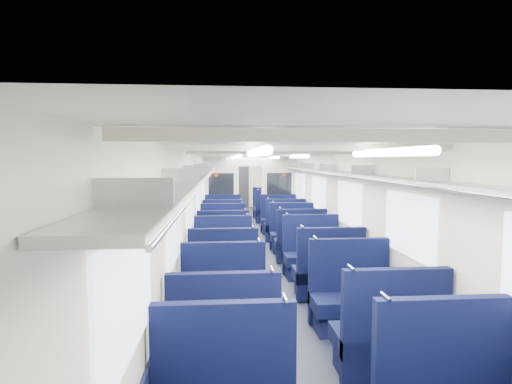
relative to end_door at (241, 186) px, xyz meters
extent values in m
cube|color=black|center=(0.00, -8.94, -1.00)|extent=(2.80, 18.00, 0.01)
cube|color=silver|center=(0.00, -8.94, 1.35)|extent=(2.80, 18.00, 0.01)
cube|color=beige|center=(-1.40, -8.94, 0.18)|extent=(0.02, 18.00, 2.35)
cube|color=black|center=(-1.39, -8.94, -0.65)|extent=(0.03, 17.90, 0.70)
cube|color=beige|center=(1.40, -8.94, 0.18)|extent=(0.02, 18.00, 2.35)
cube|color=black|center=(1.39, -8.94, -0.65)|extent=(0.03, 17.90, 0.70)
cube|color=beige|center=(0.00, 0.06, 0.18)|extent=(2.80, 0.02, 2.35)
cube|color=#B2B5BA|center=(-1.22, -8.94, 0.97)|extent=(0.34, 17.40, 0.04)
cylinder|color=silver|center=(-1.04, -8.94, 0.95)|extent=(0.02, 17.40, 0.02)
cube|color=#B2B5BA|center=(-1.22, -16.94, 1.05)|extent=(0.34, 0.03, 0.14)
cube|color=#B2B5BA|center=(-1.22, -14.94, 1.05)|extent=(0.34, 0.03, 0.14)
cube|color=#B2B5BA|center=(-1.22, -12.94, 1.05)|extent=(0.34, 0.03, 0.14)
cube|color=#B2B5BA|center=(-1.22, -10.94, 1.05)|extent=(0.34, 0.03, 0.14)
cube|color=#B2B5BA|center=(-1.22, -8.94, 1.05)|extent=(0.34, 0.03, 0.14)
cube|color=#B2B5BA|center=(-1.22, -6.94, 1.05)|extent=(0.34, 0.03, 0.14)
cube|color=#B2B5BA|center=(-1.22, -4.94, 1.05)|extent=(0.34, 0.03, 0.14)
cube|color=#B2B5BA|center=(-1.22, -2.94, 1.05)|extent=(0.34, 0.03, 0.14)
cube|color=#B2B5BA|center=(-1.22, -0.94, 1.05)|extent=(0.34, 0.03, 0.14)
cube|color=#B2B5BA|center=(1.22, -8.94, 0.97)|extent=(0.34, 17.40, 0.04)
cylinder|color=silver|center=(1.04, -8.94, 0.95)|extent=(0.02, 17.40, 0.02)
cube|color=#B2B5BA|center=(1.22, -14.94, 1.05)|extent=(0.34, 0.03, 0.14)
cube|color=#B2B5BA|center=(1.22, -12.94, 1.05)|extent=(0.34, 0.03, 0.14)
cube|color=#B2B5BA|center=(1.22, -10.94, 1.05)|extent=(0.34, 0.03, 0.14)
cube|color=#B2B5BA|center=(1.22, -8.94, 1.05)|extent=(0.34, 0.03, 0.14)
cube|color=#B2B5BA|center=(1.22, -6.94, 1.05)|extent=(0.34, 0.03, 0.14)
cube|color=#B2B5BA|center=(1.22, -4.94, 1.05)|extent=(0.34, 0.03, 0.14)
cube|color=#B2B5BA|center=(1.22, -2.94, 1.05)|extent=(0.34, 0.03, 0.14)
cube|color=#B2B5BA|center=(1.22, -0.94, 1.05)|extent=(0.34, 0.03, 0.14)
cube|color=white|center=(-1.38, -16.44, 0.42)|extent=(0.02, 1.30, 0.75)
cube|color=white|center=(-1.38, -14.14, 0.42)|extent=(0.02, 1.30, 0.75)
cube|color=white|center=(-1.38, -11.84, 0.42)|extent=(0.02, 1.30, 0.75)
cube|color=white|center=(-1.38, -9.54, 0.42)|extent=(0.02, 1.30, 0.75)
cube|color=white|center=(-1.38, -7.24, 0.42)|extent=(0.02, 1.30, 0.75)
cube|color=white|center=(-1.38, -4.44, 0.42)|extent=(0.02, 1.30, 0.75)
cube|color=white|center=(-1.38, -2.14, 0.42)|extent=(0.02, 1.30, 0.75)
cube|color=white|center=(1.38, -14.14, 0.42)|extent=(0.02, 1.30, 0.75)
cube|color=white|center=(1.38, -11.84, 0.42)|extent=(0.02, 1.30, 0.75)
cube|color=white|center=(1.38, -9.54, 0.42)|extent=(0.02, 1.30, 0.75)
cube|color=white|center=(1.38, -7.24, 0.42)|extent=(0.02, 1.30, 0.75)
cube|color=white|center=(1.38, -4.44, 0.42)|extent=(0.02, 1.30, 0.75)
cube|color=white|center=(1.38, -2.14, 0.42)|extent=(0.02, 1.30, 0.75)
cube|color=beige|center=(0.00, -16.94, 1.31)|extent=(2.70, 0.06, 0.06)
cube|color=beige|center=(0.00, -14.94, 1.31)|extent=(2.70, 0.06, 0.06)
cube|color=beige|center=(0.00, -12.94, 1.31)|extent=(2.70, 0.06, 0.06)
cube|color=beige|center=(0.00, -10.94, 1.31)|extent=(2.70, 0.06, 0.06)
cube|color=beige|center=(0.00, -8.94, 1.31)|extent=(2.70, 0.06, 0.06)
cube|color=beige|center=(0.00, -6.94, 1.31)|extent=(2.70, 0.06, 0.06)
cube|color=beige|center=(0.00, -4.94, 1.31)|extent=(2.70, 0.06, 0.06)
cube|color=beige|center=(0.00, -2.94, 1.31)|extent=(2.70, 0.06, 0.06)
cube|color=beige|center=(0.00, -0.94, 1.31)|extent=(2.70, 0.06, 0.06)
cylinder|color=white|center=(-0.55, -15.44, 1.26)|extent=(0.07, 1.60, 0.07)
cylinder|color=white|center=(-0.55, -11.44, 1.26)|extent=(0.07, 1.60, 0.07)
cylinder|color=white|center=(-0.55, -7.94, 1.26)|extent=(0.07, 1.60, 0.07)
cylinder|color=white|center=(-0.55, -3.44, 1.26)|extent=(0.07, 1.60, 0.07)
cylinder|color=white|center=(0.55, -15.44, 1.26)|extent=(0.07, 1.60, 0.07)
cylinder|color=white|center=(0.55, -11.44, 1.26)|extent=(0.07, 1.60, 0.07)
cylinder|color=white|center=(0.55, -7.94, 1.26)|extent=(0.07, 1.60, 0.07)
cylinder|color=white|center=(0.55, -3.44, 1.26)|extent=(0.07, 1.60, 0.07)
cube|color=black|center=(0.00, 0.00, 0.00)|extent=(0.75, 0.06, 2.00)
cube|color=beige|center=(-0.88, -6.53, 0.18)|extent=(1.05, 0.08, 2.35)
cube|color=black|center=(-0.87, -6.58, 0.40)|extent=(0.76, 0.02, 0.80)
cylinder|color=#B21E0B|center=(-1.02, -6.58, 0.75)|extent=(0.12, 0.01, 0.12)
cube|color=beige|center=(0.88, -6.53, 0.18)|extent=(1.05, 0.08, 2.35)
cube|color=black|center=(0.87, -6.58, 0.40)|extent=(0.76, 0.02, 0.80)
cylinder|color=#B21E0B|center=(1.02, -6.58, 0.75)|extent=(0.12, 0.01, 0.12)
cube|color=beige|center=(0.00, -6.53, 1.17)|extent=(0.70, 0.08, 0.35)
cube|color=#0B1035|center=(-0.83, -15.87, -0.41)|extent=(1.07, 0.10, 1.14)
cylinder|color=silver|center=(-0.38, -15.87, 0.18)|extent=(0.02, 0.16, 0.02)
cube|color=#0B1035|center=(0.83, -15.91, -0.41)|extent=(1.07, 0.10, 1.14)
cylinder|color=silver|center=(0.38, -15.91, 0.18)|extent=(0.02, 0.16, 0.02)
cube|color=#0B1035|center=(-0.83, -14.86, -0.63)|extent=(1.07, 0.56, 0.18)
cube|color=black|center=(-0.83, -14.86, -0.86)|extent=(0.98, 0.45, 0.28)
cube|color=#0B1035|center=(-0.83, -15.09, -0.41)|extent=(1.07, 0.10, 1.14)
cylinder|color=silver|center=(-0.38, -15.09, 0.18)|extent=(0.02, 0.16, 0.02)
cube|color=#0B1035|center=(0.83, -14.86, -0.63)|extent=(1.07, 0.56, 0.18)
cube|color=black|center=(0.83, -14.86, -0.86)|extent=(0.98, 0.45, 0.28)
cube|color=#0B1035|center=(0.83, -15.09, -0.41)|extent=(1.07, 0.10, 1.14)
cylinder|color=silver|center=(0.38, -15.09, 0.18)|extent=(0.02, 0.16, 0.02)
cube|color=#0B1035|center=(-0.83, -13.92, -0.63)|extent=(1.07, 0.56, 0.18)
cube|color=black|center=(-0.83, -13.92, -0.86)|extent=(0.98, 0.45, 0.28)
cube|color=#0B1035|center=(-0.83, -13.69, -0.41)|extent=(1.07, 0.10, 1.14)
cylinder|color=silver|center=(-0.38, -13.69, 0.18)|extent=(0.02, 0.16, 0.02)
cube|color=#0B1035|center=(0.83, -13.82, -0.63)|extent=(1.07, 0.56, 0.18)
cube|color=black|center=(0.83, -13.82, -0.86)|extent=(0.98, 0.45, 0.28)
cube|color=#0B1035|center=(0.83, -13.60, -0.41)|extent=(1.07, 0.10, 1.14)
cylinder|color=silver|center=(0.38, -13.60, 0.18)|extent=(0.02, 0.16, 0.02)
cube|color=#0B1035|center=(-0.83, -12.43, -0.63)|extent=(1.07, 0.56, 0.18)
cube|color=black|center=(-0.83, -12.43, -0.86)|extent=(0.98, 0.45, 0.28)
cube|color=#0B1035|center=(-0.83, -12.65, -0.41)|extent=(1.07, 0.10, 1.14)
cylinder|color=silver|center=(-0.38, -12.65, 0.18)|extent=(0.02, 0.16, 0.02)
cube|color=#0B1035|center=(0.83, -12.49, -0.63)|extent=(1.07, 0.56, 0.18)
cube|color=black|center=(0.83, -12.49, -0.86)|extent=(0.98, 0.45, 0.28)
cube|color=#0B1035|center=(0.83, -12.72, -0.41)|extent=(1.07, 0.10, 1.14)
cylinder|color=silver|center=(0.38, -12.72, 0.18)|extent=(0.02, 0.16, 0.02)
cube|color=#0B1035|center=(-0.83, -11.49, -0.63)|extent=(1.07, 0.56, 0.18)
cube|color=black|center=(-0.83, -11.49, -0.86)|extent=(0.98, 0.45, 0.28)
cube|color=#0B1035|center=(-0.83, -11.26, -0.41)|extent=(1.07, 0.10, 1.14)
cylinder|color=silver|center=(-0.38, -11.26, 0.18)|extent=(0.02, 0.16, 0.02)
cube|color=#0B1035|center=(0.83, -11.46, -0.63)|extent=(1.07, 0.56, 0.18)
cube|color=black|center=(0.83, -11.46, -0.86)|extent=(0.98, 0.45, 0.28)
cube|color=#0B1035|center=(0.83, -11.23, -0.41)|extent=(1.07, 0.10, 1.14)
cylinder|color=silver|center=(0.38, -11.23, 0.18)|extent=(0.02, 0.16, 0.02)
cube|color=#0B1035|center=(-0.83, -10.24, -0.63)|extent=(1.07, 0.56, 0.18)
cube|color=black|center=(-0.83, -10.24, -0.86)|extent=(0.98, 0.45, 0.28)
cube|color=#0B1035|center=(-0.83, -10.47, -0.41)|extent=(1.07, 0.10, 1.14)
cylinder|color=silver|center=(-0.38, -10.47, 0.18)|extent=(0.02, 0.16, 0.02)
cube|color=#0B1035|center=(0.83, -10.14, -0.63)|extent=(1.07, 0.56, 0.18)
cube|color=black|center=(0.83, -10.14, -0.86)|extent=(0.98, 0.45, 0.28)
cube|color=#0B1035|center=(0.83, -10.37, -0.41)|extent=(1.07, 0.10, 1.14)
cylinder|color=silver|center=(0.38, -10.37, 0.18)|extent=(0.02, 0.16, 0.02)
cube|color=#0B1035|center=(-0.83, -9.36, -0.63)|extent=(1.07, 0.56, 0.18)
cube|color=black|center=(-0.83, -9.36, -0.86)|extent=(0.98, 0.45, 0.28)
cube|color=#0B1035|center=(-0.83, -9.13, -0.41)|extent=(1.07, 0.10, 1.14)
cylinder|color=silver|center=(-0.38, -9.13, 0.18)|extent=(0.02, 0.16, 0.02)
cube|color=#0B1035|center=(0.83, -9.31, -0.63)|extent=(1.07, 0.56, 0.18)
cube|color=black|center=(0.83, -9.31, -0.86)|extent=(0.98, 0.45, 0.28)
cube|color=#0B1035|center=(0.83, -9.08, -0.41)|extent=(1.07, 0.10, 1.14)
cylinder|color=silver|center=(0.38, -9.08, 0.18)|extent=(0.02, 0.16, 0.02)
cube|color=#0B1035|center=(-0.83, -7.98, -0.63)|extent=(1.07, 0.56, 0.18)
cube|color=black|center=(-0.83, -7.98, -0.86)|extent=(0.98, 0.45, 0.28)
cube|color=#0B1035|center=(-0.83, -8.21, -0.41)|extent=(1.07, 0.10, 1.14)
cylinder|color=silver|center=(-0.38, -8.21, 0.18)|extent=(0.02, 0.16, 0.02)
cube|color=#0B1035|center=(0.83, -7.92, -0.63)|extent=(1.07, 0.56, 0.18)
cube|color=black|center=(0.83, -7.92, -0.86)|extent=(0.98, 0.45, 0.28)
cube|color=#0B1035|center=(0.83, -8.15, -0.41)|extent=(1.07, 0.10, 1.14)
cylinder|color=silver|center=(0.38, -8.15, 0.18)|extent=(0.02, 0.16, 0.02)
cube|color=#0B1035|center=(-0.83, -6.88, -0.63)|extent=(1.07, 0.56, 0.18)
cube|color=black|center=(-0.83, -6.88, -0.86)|extent=(0.98, 0.45, 0.28)
cube|color=#0B1035|center=(-0.83, -6.65, -0.41)|extent=(1.07, 0.10, 1.14)
cylinder|color=silver|center=(-0.38, -6.65, 0.18)|extent=(0.02, 0.16, 0.02)
cube|color=#0B1035|center=(0.83, -6.94, -0.63)|extent=(1.07, 0.56, 0.18)
cube|color=black|center=(0.83, -6.94, -0.86)|extent=(0.98, 0.45, 0.28)
cube|color=#0B1035|center=(0.83, -6.71, -0.41)|extent=(1.07, 0.10, 1.14)
cylinder|color=silver|center=(0.38, -6.71, 0.18)|extent=(0.02, 0.16, 0.02)
cube|color=#0B1035|center=(-0.83, -4.85, -0.63)|extent=(1.07, 0.56, 0.18)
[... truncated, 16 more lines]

